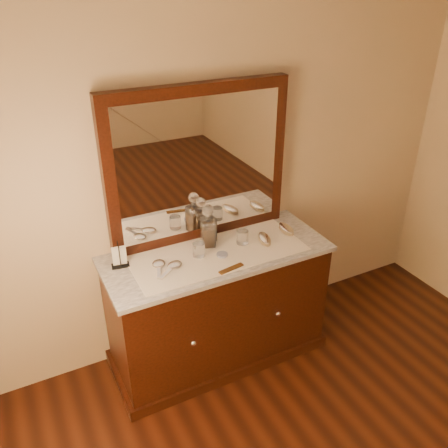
{
  "coord_description": "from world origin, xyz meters",
  "views": [
    {
      "loc": [
        -1.09,
        -0.29,
        2.42
      ],
      "look_at": [
        0.0,
        1.85,
        1.1
      ],
      "focal_mm": 37.39,
      "sensor_mm": 36.0,
      "label": 1
    }
  ],
  "objects": [
    {
      "name": "knob_right",
      "position": [
        0.3,
        1.67,
        0.45
      ],
      "size": [
        0.04,
        0.04,
        0.04
      ],
      "primitive_type": "sphere",
      "color": "silver",
      "rests_on": "dresser_cabinet"
    },
    {
      "name": "hand_mirror_inner",
      "position": [
        -0.31,
        1.91,
        0.86
      ],
      "size": [
        0.2,
        0.17,
        0.02
      ],
      "color": "silver",
      "rests_on": "lace_runner"
    },
    {
      "name": "decanter_left",
      "position": [
        -0.01,
        2.05,
        0.96
      ],
      "size": [
        0.11,
        0.11,
        0.28
      ],
      "color": "#8F4F14",
      "rests_on": "lace_runner"
    },
    {
      "name": "hand_mirror_outer",
      "position": [
        -0.38,
        1.96,
        0.86
      ],
      "size": [
        0.11,
        0.21,
        0.02
      ],
      "color": "silver",
      "rests_on": "lace_runner"
    },
    {
      "name": "brush_near",
      "position": [
        0.33,
        1.92,
        0.88
      ],
      "size": [
        0.11,
        0.17,
        0.04
      ],
      "color": "#957C5B",
      "rests_on": "lace_runner"
    },
    {
      "name": "napkin_rack",
      "position": [
        -0.59,
        2.08,
        0.91
      ],
      "size": [
        0.11,
        0.08,
        0.16
      ],
      "color": "black",
      "rests_on": "marble_top"
    },
    {
      "name": "marble_top",
      "position": [
        0.0,
        1.96,
        0.83
      ],
      "size": [
        1.44,
        0.59,
        0.03
      ],
      "primitive_type": "cube",
      "color": "white",
      "rests_on": "dresser_cabinet"
    },
    {
      "name": "decanter_right",
      "position": [
        0.01,
        2.1,
        0.95
      ],
      "size": [
        0.09,
        0.09,
        0.26
      ],
      "color": "#8F4F14",
      "rests_on": "lace_runner"
    },
    {
      "name": "dresser_plinth",
      "position": [
        0.0,
        1.96,
        0.04
      ],
      "size": [
        1.46,
        0.59,
        0.08
      ],
      "primitive_type": "cube",
      "color": "black",
      "rests_on": "floor"
    },
    {
      "name": "comb",
      "position": [
        -0.01,
        1.74,
        0.86
      ],
      "size": [
        0.17,
        0.06,
        0.01
      ],
      "primitive_type": "cube",
      "rotation": [
        0.0,
        0.0,
        0.17
      ],
      "color": "brown",
      "rests_on": "lace_runner"
    },
    {
      "name": "tumblers",
      "position": [
        0.04,
        1.97,
        0.9
      ],
      "size": [
        0.39,
        0.09,
        0.09
      ],
      "color": "white",
      "rests_on": "lace_runner"
    },
    {
      "name": "mirror_glass",
      "position": [
        0.0,
        2.17,
        1.35
      ],
      "size": [
        1.06,
        0.01,
        0.86
      ],
      "primitive_type": "cube",
      "color": "white",
      "rests_on": "marble_top"
    },
    {
      "name": "brush_far",
      "position": [
        0.53,
        1.96,
        0.88
      ],
      "size": [
        0.08,
        0.17,
        0.04
      ],
      "color": "#957C5B",
      "rests_on": "lace_runner"
    },
    {
      "name": "pin_dish",
      "position": [
        0.01,
        1.9,
        0.86
      ],
      "size": [
        0.07,
        0.07,
        0.01
      ],
      "primitive_type": "cylinder",
      "rotation": [
        0.0,
        0.0,
        -0.01
      ],
      "color": "silver",
      "rests_on": "lace_runner"
    },
    {
      "name": "mirror_frame",
      "position": [
        0.0,
        2.2,
        1.35
      ],
      "size": [
        1.2,
        0.08,
        1.0
      ],
      "primitive_type": "cube",
      "color": "black",
      "rests_on": "marble_top"
    },
    {
      "name": "dresser_cabinet",
      "position": [
        0.0,
        1.96,
        0.41
      ],
      "size": [
        1.4,
        0.55,
        0.82
      ],
      "primitive_type": "cube",
      "color": "black",
      "rests_on": "floor"
    },
    {
      "name": "knob_left",
      "position": [
        -0.3,
        1.67,
        0.45
      ],
      "size": [
        0.04,
        0.04,
        0.04
      ],
      "primitive_type": "sphere",
      "color": "silver",
      "rests_on": "dresser_cabinet"
    },
    {
      "name": "lace_runner",
      "position": [
        0.0,
        1.94,
        0.85
      ],
      "size": [
        1.1,
        0.45,
        0.0
      ],
      "primitive_type": "cube",
      "color": "white",
      "rests_on": "marble_top"
    }
  ]
}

